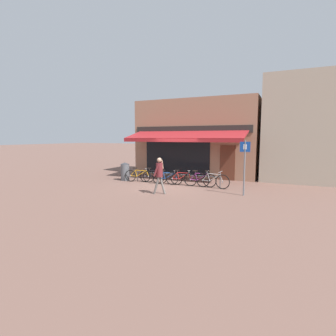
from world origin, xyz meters
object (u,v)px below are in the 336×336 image
at_px(bicycle_black, 153,176).
at_px(litter_bin, 125,171).
at_px(pedestrian_adult, 159,171).
at_px(bicycle_silver, 212,180).
at_px(bicycle_purple, 200,179).
at_px(bicycle_blue, 167,178).
at_px(parking_sign, 245,162).
at_px(bicycle_red, 181,178).
at_px(bicycle_orange, 139,176).

relative_size(bicycle_black, litter_bin, 1.65).
bearing_deg(pedestrian_adult, bicycle_silver, 46.10).
height_order(bicycle_purple, litter_bin, litter_bin).
relative_size(bicycle_blue, litter_bin, 1.54).
distance_m(bicycle_black, parking_sign, 5.46).
xyz_separation_m(bicycle_red, litter_bin, (-3.66, 0.12, 0.17)).
distance_m(bicycle_purple, parking_sign, 2.89).
relative_size(bicycle_purple, bicycle_silver, 0.97).
distance_m(pedestrian_adult, parking_sign, 3.78).
bearing_deg(bicycle_silver, pedestrian_adult, -121.49).
distance_m(bicycle_blue, pedestrian_adult, 2.60).
xyz_separation_m(bicycle_purple, pedestrian_adult, (-1.13, -2.45, 0.65)).
bearing_deg(bicycle_blue, litter_bin, 164.83).
xyz_separation_m(bicycle_blue, litter_bin, (-2.85, 0.15, 0.19)).
relative_size(bicycle_black, bicycle_red, 1.03).
bearing_deg(bicycle_silver, bicycle_blue, -174.81).
bearing_deg(bicycle_silver, bicycle_purple, 179.15).
relative_size(bicycle_orange, bicycle_black, 0.99).
bearing_deg(litter_bin, bicycle_black, -0.49).
height_order(bicycle_orange, pedestrian_adult, pedestrian_adult).
xyz_separation_m(bicycle_black, bicycle_red, (1.76, -0.10, -0.01)).
bearing_deg(bicycle_red, litter_bin, 172.82).
relative_size(bicycle_blue, bicycle_purple, 0.95).
xyz_separation_m(bicycle_purple, parking_sign, (2.40, -1.18, 1.11)).
xyz_separation_m(pedestrian_adult, parking_sign, (3.53, 1.27, 0.45)).
xyz_separation_m(bicycle_blue, pedestrian_adult, (0.71, -2.40, 0.68)).
bearing_deg(bicycle_black, pedestrian_adult, -54.66).
relative_size(bicycle_orange, bicycle_purple, 1.01).
bearing_deg(bicycle_blue, bicycle_red, -9.89).
distance_m(bicycle_blue, bicycle_silver, 2.53).
relative_size(bicycle_orange, litter_bin, 1.64).
distance_m(bicycle_blue, bicycle_red, 0.81).
relative_size(bicycle_blue, pedestrian_adult, 0.99).
distance_m(bicycle_blue, bicycle_purple, 1.84).
xyz_separation_m(pedestrian_adult, litter_bin, (-3.56, 2.55, -0.50)).
bearing_deg(pedestrian_adult, parking_sign, 13.49).
xyz_separation_m(bicycle_black, bicycle_purple, (2.79, -0.09, 0.01)).
relative_size(pedestrian_adult, parking_sign, 0.69).
height_order(bicycle_orange, bicycle_black, bicycle_black).
xyz_separation_m(bicycle_orange, bicycle_red, (2.61, -0.01, 0.00)).
height_order(bicycle_purple, parking_sign, parking_sign).
bearing_deg(litter_bin, bicycle_red, -1.83).
xyz_separation_m(bicycle_purple, bicycle_silver, (0.69, -0.08, 0.01)).
bearing_deg(parking_sign, bicycle_orange, 169.04).
bearing_deg(litter_bin, bicycle_purple, -1.29).
height_order(bicycle_black, bicycle_purple, bicycle_purple).
bearing_deg(bicycle_red, bicycle_silver, -7.76).
distance_m(bicycle_red, pedestrian_adult, 2.53).
relative_size(bicycle_silver, pedestrian_adult, 1.08).
relative_size(bicycle_red, pedestrian_adult, 1.03).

